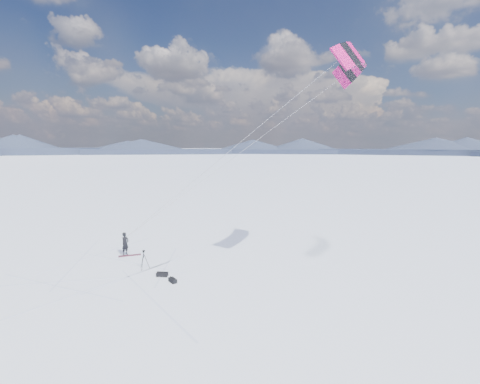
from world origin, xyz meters
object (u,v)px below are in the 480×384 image
at_px(snowkiter, 126,255).
at_px(gear_bag_a, 162,274).
at_px(snowboard, 130,255).
at_px(gear_bag_b, 173,280).
at_px(tripod, 144,257).

height_order(snowkiter, gear_bag_a, snowkiter).
height_order(snowboard, gear_bag_a, gear_bag_a).
distance_m(snowboard, gear_bag_b, 6.86).
distance_m(snowboard, gear_bag_a, 5.55).
bearing_deg(snowboard, tripod, -75.91).
relative_size(snowboard, gear_bag_b, 2.31).
bearing_deg(gear_bag_a, gear_bag_b, -42.65).
distance_m(tripod, gear_bag_a, 2.22).
relative_size(snowkiter, tripod, 1.34).
height_order(snowkiter, snowboard, snowkiter).
bearing_deg(gear_bag_a, tripod, 143.98).
xyz_separation_m(snowkiter, snowboard, (0.42, -0.05, 0.02)).
bearing_deg(snowboard, gear_bag_a, -70.30).
distance_m(snowkiter, snowboard, 0.42).
bearing_deg(gear_bag_b, tripod, -170.56).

